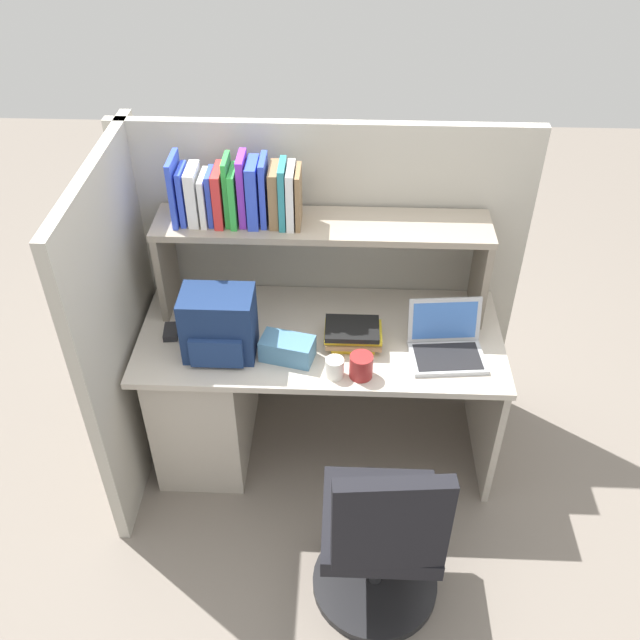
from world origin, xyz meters
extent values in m
plane|color=slate|center=(0.00, 0.00, 0.00)|extent=(8.00, 8.00, 0.00)
cube|color=beige|center=(0.00, 0.00, 0.71)|extent=(1.60, 0.70, 0.03)
cube|color=#B6AD9F|center=(-0.55, 0.00, 0.35)|extent=(0.40, 0.64, 0.70)
cube|color=#B6AD9F|center=(0.78, 0.00, 0.35)|extent=(0.03, 0.64, 0.70)
cube|color=#B2ADA0|center=(0.00, 0.38, 0.78)|extent=(1.84, 0.05, 1.55)
cube|color=#B2ADA0|center=(-0.85, -0.05, 0.78)|extent=(0.05, 1.06, 1.55)
cube|color=gray|center=(-0.70, 0.20, 0.94)|extent=(0.03, 0.28, 0.42)
cube|color=gray|center=(0.70, 0.20, 0.94)|extent=(0.03, 0.28, 0.42)
cube|color=gray|center=(0.00, 0.20, 1.17)|extent=(1.44, 0.28, 0.03)
cube|color=blue|center=(-0.61, 0.20, 1.32)|extent=(0.02, 0.18, 0.29)
cube|color=blue|center=(-0.58, 0.20, 1.30)|extent=(0.02, 0.14, 0.24)
cube|color=white|center=(-0.53, 0.20, 1.30)|extent=(0.04, 0.16, 0.24)
cube|color=white|center=(-0.49, 0.20, 1.29)|extent=(0.02, 0.16, 0.21)
cube|color=blue|center=(-0.46, 0.20, 1.29)|extent=(0.02, 0.13, 0.23)
cube|color=red|center=(-0.43, 0.20, 1.30)|extent=(0.04, 0.17, 0.24)
cube|color=green|center=(-0.39, 0.20, 1.32)|extent=(0.02, 0.15, 0.29)
cube|color=green|center=(-0.36, 0.19, 1.30)|extent=(0.03, 0.16, 0.24)
cube|color=purple|center=(-0.33, 0.21, 1.33)|extent=(0.03, 0.15, 0.30)
cube|color=blue|center=(-0.28, 0.19, 1.32)|extent=(0.04, 0.16, 0.27)
cube|color=blue|center=(-0.24, 0.21, 1.32)|extent=(0.02, 0.16, 0.28)
cube|color=olive|center=(-0.20, 0.21, 1.30)|extent=(0.04, 0.17, 0.25)
cube|color=teal|center=(-0.16, 0.19, 1.32)|extent=(0.03, 0.16, 0.27)
cube|color=white|center=(-0.13, 0.19, 1.31)|extent=(0.03, 0.17, 0.25)
cube|color=olive|center=(-0.10, 0.19, 1.30)|extent=(0.02, 0.16, 0.24)
cube|color=#B7BABF|center=(0.54, -0.14, 0.74)|extent=(0.33, 0.25, 0.02)
cube|color=black|center=(0.54, -0.15, 0.75)|extent=(0.29, 0.20, 0.00)
cube|color=#B7BABF|center=(0.53, -0.03, 0.85)|extent=(0.31, 0.08, 0.20)
cube|color=#3F72CC|center=(0.53, -0.03, 0.85)|extent=(0.28, 0.06, 0.16)
cube|color=navy|center=(-0.42, -0.13, 0.88)|extent=(0.30, 0.20, 0.30)
cube|color=navy|center=(-0.42, -0.23, 0.81)|extent=(0.22, 0.04, 0.13)
cube|color=#262628|center=(-0.66, -0.03, 0.75)|extent=(0.07, 0.11, 0.03)
cylinder|color=white|center=(0.07, -0.26, 0.77)|extent=(0.08, 0.08, 0.09)
cube|color=teal|center=(-0.13, -0.16, 0.78)|extent=(0.24, 0.17, 0.10)
cylinder|color=maroon|center=(0.18, -0.26, 0.78)|extent=(0.10, 0.10, 0.10)
cube|color=yellow|center=(0.14, -0.05, 0.75)|extent=(0.19, 0.15, 0.03)
cube|color=olive|center=(0.15, -0.05, 0.77)|extent=(0.24, 0.19, 0.02)
cube|color=yellow|center=(0.14, -0.06, 0.79)|extent=(0.25, 0.16, 0.02)
cube|color=black|center=(0.14, -0.06, 0.81)|extent=(0.23, 0.17, 0.02)
cylinder|color=black|center=(0.26, -0.76, 0.02)|extent=(0.52, 0.52, 0.04)
cylinder|color=#262628|center=(0.26, -0.76, 0.24)|extent=(0.05, 0.05, 0.41)
cube|color=black|center=(0.26, -0.76, 0.45)|extent=(0.44, 0.44, 0.08)
cube|color=black|center=(0.28, -0.96, 0.71)|extent=(0.40, 0.09, 0.44)
camera|label=1|loc=(0.09, -2.36, 2.71)|focal=39.28mm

